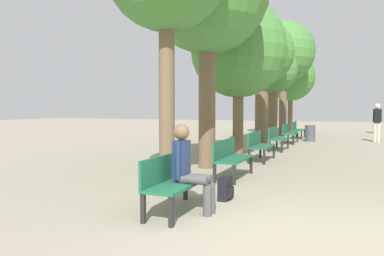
{
  "coord_description": "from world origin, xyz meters",
  "views": [
    {
      "loc": [
        0.41,
        -4.5,
        1.57
      ],
      "look_at": [
        -3.04,
        3.74,
        1.09
      ],
      "focal_mm": 35.0,
      "sensor_mm": 36.0,
      "label": 1
    }
  ],
  "objects": [
    {
      "name": "ground_plane",
      "position": [
        0.0,
        0.0,
        0.0
      ],
      "size": [
        80.0,
        80.0,
        0.0
      ],
      "primitive_type": "plane",
      "color": "gray"
    },
    {
      "name": "bench_row_0",
      "position": [
        -2.01,
        0.57,
        0.5
      ],
      "size": [
        0.51,
        1.52,
        0.85
      ],
      "color": "#1E6042",
      "rests_on": "ground_plane"
    },
    {
      "name": "bench_row_1",
      "position": [
        -2.01,
        3.5,
        0.5
      ],
      "size": [
        0.51,
        1.52,
        0.85
      ],
      "color": "#1E6042",
      "rests_on": "ground_plane"
    },
    {
      "name": "bench_row_2",
      "position": [
        -2.01,
        6.42,
        0.5
      ],
      "size": [
        0.51,
        1.52,
        0.85
      ],
      "color": "#1E6042",
      "rests_on": "ground_plane"
    },
    {
      "name": "bench_row_3",
      "position": [
        -2.01,
        9.35,
        0.5
      ],
      "size": [
        0.51,
        1.52,
        0.85
      ],
      "color": "#1E6042",
      "rests_on": "ground_plane"
    },
    {
      "name": "bench_row_4",
      "position": [
        -2.01,
        12.28,
        0.5
      ],
      "size": [
        0.51,
        1.52,
        0.85
      ],
      "color": "#1E6042",
      "rests_on": "ground_plane"
    },
    {
      "name": "bench_row_5",
      "position": [
        -2.01,
        15.2,
        0.5
      ],
      "size": [
        0.51,
        1.52,
        0.85
      ],
      "color": "#1E6042",
      "rests_on": "ground_plane"
    },
    {
      "name": "tree_row_2",
      "position": [
        -2.99,
        7.59,
        3.48
      ],
      "size": [
        3.19,
        3.19,
        5.09
      ],
      "color": "brown",
      "rests_on": "ground_plane"
    },
    {
      "name": "tree_row_3",
      "position": [
        -2.99,
        11.21,
        3.76
      ],
      "size": [
        2.67,
        2.67,
        5.2
      ],
      "color": "brown",
      "rests_on": "ground_plane"
    },
    {
      "name": "tree_row_4",
      "position": [
        -2.99,
        13.76,
        3.31
      ],
      "size": [
        2.3,
        2.3,
        4.56
      ],
      "color": "brown",
      "rests_on": "ground_plane"
    },
    {
      "name": "tree_row_5",
      "position": [
        -2.99,
        16.73,
        4.61
      ],
      "size": [
        3.43,
        3.43,
        6.37
      ],
      "color": "brown",
      "rests_on": "ground_plane"
    },
    {
      "name": "tree_row_6",
      "position": [
        -2.99,
        19.6,
        3.47
      ],
      "size": [
        3.0,
        3.0,
        4.99
      ],
      "color": "brown",
      "rests_on": "ground_plane"
    },
    {
      "name": "person_seated",
      "position": [
        -1.78,
        0.6,
        0.7
      ],
      "size": [
        0.63,
        0.36,
        1.33
      ],
      "color": "#4C4C4C",
      "rests_on": "ground_plane"
    },
    {
      "name": "backpack",
      "position": [
        -1.5,
        1.55,
        0.19
      ],
      "size": [
        0.2,
        0.36,
        0.39
      ],
      "color": "black",
      "rests_on": "ground_plane"
    },
    {
      "name": "pedestrian_near",
      "position": [
        1.97,
        20.56,
        0.96
      ],
      "size": [
        0.34,
        0.29,
        1.68
      ],
      "color": "beige",
      "rests_on": "ground_plane"
    },
    {
      "name": "pedestrian_mid",
      "position": [
        2.06,
        20.95,
        0.89
      ],
      "size": [
        0.31,
        0.27,
        1.55
      ],
      "color": "#384260",
      "rests_on": "ground_plane"
    },
    {
      "name": "pedestrian_far",
      "position": [
        1.61,
        14.34,
        1.01
      ],
      "size": [
        0.36,
        0.24,
        1.76
      ],
      "color": "beige",
      "rests_on": "ground_plane"
    },
    {
      "name": "trash_bin",
      "position": [
        -1.23,
        13.63,
        0.38
      ],
      "size": [
        0.47,
        0.47,
        0.75
      ],
      "color": "#4C4C51",
      "rests_on": "ground_plane"
    }
  ]
}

